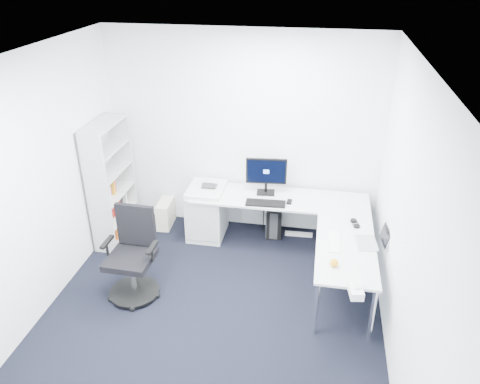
% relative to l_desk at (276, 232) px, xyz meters
% --- Properties ---
extents(ground, '(4.20, 4.20, 0.00)m').
position_rel_l_desk_xyz_m(ground, '(-0.55, -1.40, -0.33)').
color(ground, black).
extents(ceiling, '(4.20, 4.20, 0.00)m').
position_rel_l_desk_xyz_m(ceiling, '(-0.55, -1.40, 2.37)').
color(ceiling, white).
extents(wall_back, '(3.60, 0.02, 2.70)m').
position_rel_l_desk_xyz_m(wall_back, '(-0.55, 0.70, 1.02)').
color(wall_back, white).
rests_on(wall_back, ground).
extents(wall_left, '(0.02, 4.20, 2.70)m').
position_rel_l_desk_xyz_m(wall_left, '(-2.35, -1.40, 1.02)').
color(wall_left, white).
rests_on(wall_left, ground).
extents(wall_right, '(0.02, 4.20, 2.70)m').
position_rel_l_desk_xyz_m(wall_right, '(1.25, -1.40, 1.02)').
color(wall_right, white).
rests_on(wall_right, ground).
extents(l_desk, '(2.27, 1.27, 0.66)m').
position_rel_l_desk_xyz_m(l_desk, '(0.00, 0.00, 0.00)').
color(l_desk, silver).
rests_on(l_desk, ground).
extents(drawer_pedestal, '(0.47, 0.58, 0.72)m').
position_rel_l_desk_xyz_m(drawer_pedestal, '(-0.98, 0.33, 0.03)').
color(drawer_pedestal, silver).
rests_on(drawer_pedestal, ground).
extents(bookshelf, '(0.32, 0.81, 1.63)m').
position_rel_l_desk_xyz_m(bookshelf, '(-2.17, 0.05, 0.48)').
color(bookshelf, '#B1B3B4').
rests_on(bookshelf, ground).
extents(task_chair, '(0.60, 0.60, 1.04)m').
position_rel_l_desk_xyz_m(task_chair, '(-1.49, -1.08, 0.19)').
color(task_chair, black).
rests_on(task_chair, ground).
extents(black_pc_tower, '(0.26, 0.47, 0.44)m').
position_rel_l_desk_xyz_m(black_pc_tower, '(-0.09, 0.55, -0.11)').
color(black_pc_tower, black).
rests_on(black_pc_tower, ground).
extents(beige_pc_tower, '(0.20, 0.40, 0.38)m').
position_rel_l_desk_xyz_m(beige_pc_tower, '(-1.61, 0.45, -0.14)').
color(beige_pc_tower, beige).
rests_on(beige_pc_tower, ground).
extents(power_strip, '(0.38, 0.08, 0.04)m').
position_rel_l_desk_xyz_m(power_strip, '(0.27, 0.50, -0.31)').
color(power_strip, white).
rests_on(power_strip, ground).
extents(monitor, '(0.54, 0.21, 0.50)m').
position_rel_l_desk_xyz_m(monitor, '(-0.19, 0.41, 0.58)').
color(monitor, black).
rests_on(monitor, l_desk).
extents(black_keyboard, '(0.50, 0.20, 0.02)m').
position_rel_l_desk_xyz_m(black_keyboard, '(-0.16, 0.11, 0.34)').
color(black_keyboard, black).
rests_on(black_keyboard, l_desk).
extents(mouse, '(0.07, 0.10, 0.03)m').
position_rel_l_desk_xyz_m(mouse, '(0.13, 0.20, 0.35)').
color(mouse, black).
rests_on(mouse, l_desk).
extents(desk_phone, '(0.18, 0.18, 0.13)m').
position_rel_l_desk_xyz_m(desk_phone, '(-0.93, 0.35, 0.39)').
color(desk_phone, '#2E2E31').
rests_on(desk_phone, l_desk).
extents(laptop, '(0.35, 0.34, 0.22)m').
position_rel_l_desk_xyz_m(laptop, '(1.04, -0.58, 0.44)').
color(laptop, '#B9BBC0').
rests_on(laptop, l_desk).
extents(white_keyboard, '(0.14, 0.43, 0.01)m').
position_rel_l_desk_xyz_m(white_keyboard, '(0.70, -0.60, 0.34)').
color(white_keyboard, white).
rests_on(white_keyboard, l_desk).
extents(headphones, '(0.15, 0.20, 0.05)m').
position_rel_l_desk_xyz_m(headphones, '(0.93, -0.18, 0.36)').
color(headphones, black).
rests_on(headphones, l_desk).
extents(orange_fruit, '(0.08, 0.08, 0.08)m').
position_rel_l_desk_xyz_m(orange_fruit, '(0.69, -1.05, 0.37)').
color(orange_fruit, orange).
rests_on(orange_fruit, l_desk).
extents(tissue_box, '(0.15, 0.24, 0.08)m').
position_rel_l_desk_xyz_m(tissue_box, '(0.88, -1.45, 0.37)').
color(tissue_box, white).
rests_on(tissue_box, l_desk).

